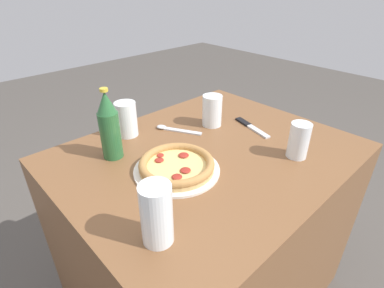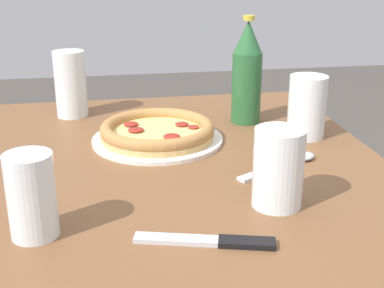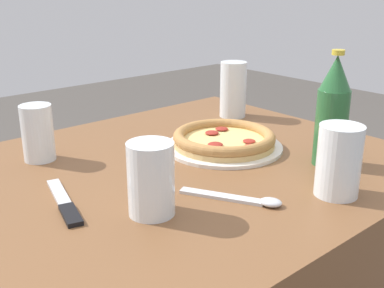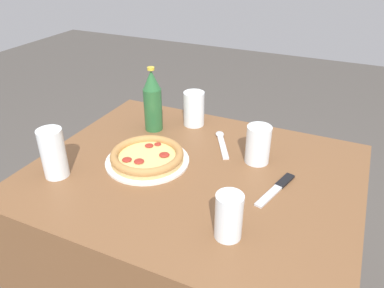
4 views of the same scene
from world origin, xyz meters
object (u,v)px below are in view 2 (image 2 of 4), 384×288
(spoon, at_px, (288,163))
(pizza_veggie, at_px, (157,132))
(glass_red_wine, at_px, (32,200))
(knife, at_px, (211,241))
(glass_lemonade, at_px, (307,109))
(glass_cola, at_px, (71,88))
(beer_bottle, at_px, (247,73))
(glass_orange_juice, at_px, (278,172))

(spoon, bearing_deg, pizza_veggie, -127.51)
(glass_red_wine, xyz_separation_m, knife, (0.06, 0.24, -0.05))
(glass_red_wine, xyz_separation_m, glass_lemonade, (-0.33, 0.52, 0.01))
(glass_red_wine, distance_m, glass_cola, 0.56)
(beer_bottle, bearing_deg, glass_cola, -106.17)
(pizza_veggie, bearing_deg, beer_bottle, 114.55)
(glass_orange_juice, distance_m, beer_bottle, 0.42)
(glass_red_wine, bearing_deg, knife, 74.86)
(knife, bearing_deg, beer_bottle, 160.09)
(glass_lemonade, height_order, glass_orange_juice, glass_lemonade)
(knife, relative_size, spoon, 1.10)
(glass_red_wine, height_order, knife, glass_red_wine)
(spoon, bearing_deg, glass_orange_juice, -25.53)
(pizza_veggie, height_order, glass_orange_juice, glass_orange_juice)
(glass_red_wine, xyz_separation_m, beer_bottle, (-0.45, 0.42, 0.06))
(glass_orange_juice, height_order, spoon, glass_orange_juice)
(glass_lemonade, height_order, knife, glass_lemonade)
(glass_lemonade, xyz_separation_m, knife, (0.39, -0.28, -0.06))
(glass_cola, distance_m, spoon, 0.55)
(glass_red_wine, xyz_separation_m, spoon, (-0.18, 0.43, -0.05))
(knife, bearing_deg, pizza_veggie, -176.16)
(glass_red_wine, height_order, glass_cola, glass_cola)
(glass_orange_juice, relative_size, knife, 0.65)
(glass_orange_juice, relative_size, beer_bottle, 0.52)
(glass_orange_juice, bearing_deg, glass_red_wine, -84.92)
(glass_red_wine, bearing_deg, beer_bottle, 136.63)
(glass_red_wine, bearing_deg, spoon, 112.63)
(glass_orange_juice, bearing_deg, glass_lemonade, 151.58)
(glass_orange_juice, relative_size, spoon, 0.71)
(pizza_veggie, xyz_separation_m, glass_lemonade, (0.02, 0.31, 0.04))
(glass_cola, bearing_deg, glass_orange_juice, 31.97)
(glass_lemonade, distance_m, glass_orange_juice, 0.33)
(pizza_veggie, xyz_separation_m, glass_red_wine, (0.35, -0.21, 0.03))
(beer_bottle, bearing_deg, glass_lemonade, 39.16)
(beer_bottle, distance_m, spoon, 0.29)
(glass_orange_juice, xyz_separation_m, spoon, (-0.15, 0.07, -0.05))
(spoon, bearing_deg, glass_lemonade, 148.83)
(glass_cola, bearing_deg, beer_bottle, 73.83)
(glass_red_wine, height_order, glass_lemonade, glass_lemonade)
(glass_cola, bearing_deg, glass_lemonade, 64.48)
(glass_red_wine, relative_size, knife, 0.63)
(glass_lemonade, xyz_separation_m, spoon, (0.15, -0.09, -0.05))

